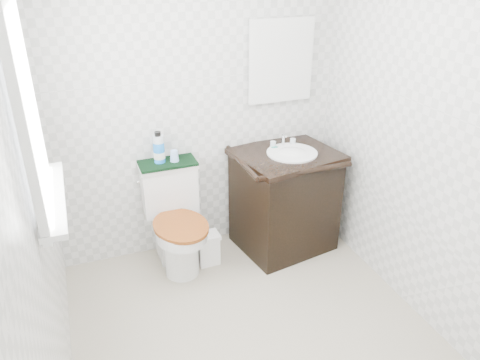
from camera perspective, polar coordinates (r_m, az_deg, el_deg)
floor at (r=3.11m, az=2.08°, el=-18.71°), size 2.40×2.40×0.00m
wall_back at (r=3.48m, az=-5.30°, el=9.51°), size 2.40×0.00×2.40m
wall_front at (r=1.56m, az=20.70°, el=-15.52°), size 2.40×0.00×2.40m
wall_left at (r=2.26m, az=-24.08°, el=-2.35°), size 0.00×2.40×2.40m
wall_right at (r=3.00m, az=22.36°, el=4.81°), size 0.00×2.40×2.40m
window at (r=2.37m, az=-24.78°, el=8.00°), size 0.02×0.70×0.90m
mirror at (r=3.62m, az=4.97°, el=14.26°), size 0.50×0.02×0.60m
toilet at (r=3.57m, az=-7.90°, el=-5.28°), size 0.44×0.65×0.79m
vanity at (r=3.72m, az=5.47°, el=-2.16°), size 0.83×0.74×0.92m
trash_bin at (r=3.64m, az=-3.93°, el=-8.30°), size 0.18×0.15×0.26m
towel at (r=3.46m, az=-8.83°, el=2.06°), size 0.42×0.22×0.02m
mouthwash_bottle at (r=3.43m, az=-9.87°, el=3.81°), size 0.08×0.08×0.23m
cup at (r=3.45m, az=-8.02°, el=2.94°), size 0.07×0.07×0.08m
soap_bar at (r=3.62m, az=4.24°, el=3.99°), size 0.07×0.05×0.02m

